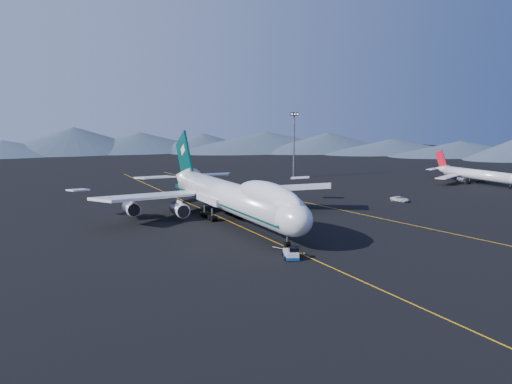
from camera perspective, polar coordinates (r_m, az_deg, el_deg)
name	(u,v)px	position (r m, az deg, el deg)	size (l,w,h in m)	color
ground	(231,222)	(126.64, -2.55, -3.02)	(500.00, 500.00, 0.00)	black
taxiway_line_main	(231,222)	(126.64, -2.55, -3.01)	(0.25, 220.00, 0.01)	orange
taxiway_line_side	(323,206)	(148.96, 6.67, -1.39)	(0.25, 200.00, 0.01)	orange
boeing_747	(230,196)	(125.69, -2.57, -0.41)	(59.62, 72.43, 19.37)	silver
pushback_tug	(291,255)	(95.79, 3.51, -6.27)	(3.60, 4.90, 1.92)	silver
second_jet	(474,174)	(207.48, 21.01, 1.67)	(33.01, 37.29, 10.61)	silver
service_van	(400,199)	(159.78, 14.19, -0.69)	(2.37, 5.13, 1.43)	silver
floodlight_mast	(294,145)	(210.76, 3.81, 4.72)	(2.97, 2.23, 24.04)	black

